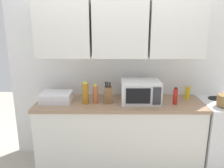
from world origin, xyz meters
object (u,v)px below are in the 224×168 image
dish_rack (56,97)px  bottle_red_sauce (175,96)px  bottle_spice_jar (95,94)px  microwave (140,91)px  bottle_amber_vinegar (85,93)px  bottle_yellow_mustard (188,92)px  knife_block (108,95)px

dish_rack → bottle_red_sauce: bottle_red_sauce is taller
bottle_red_sauce → bottle_spice_jar: 0.98m
microwave → bottle_red_sauce: 0.43m
bottle_amber_vinegar → bottle_yellow_mustard: 1.33m
microwave → dish_rack: bearing=179.4°
bottle_red_sauce → bottle_yellow_mustard: 0.30m
knife_block → bottle_yellow_mustard: (1.04, 0.15, -0.02)m
microwave → bottle_yellow_mustard: size_ratio=2.54×
bottle_amber_vinegar → bottle_yellow_mustard: bottle_amber_vinegar is taller
knife_block → bottle_yellow_mustard: knife_block is taller
microwave → dish_rack: size_ratio=1.26×
bottle_red_sauce → microwave: bearing=170.5°
dish_rack → bottle_spice_jar: size_ratio=1.60×
bottle_amber_vinegar → bottle_red_sauce: size_ratio=1.29×
knife_block → bottle_red_sauce: bearing=-3.7°
dish_rack → bottle_red_sauce: 1.48m
bottle_amber_vinegar → bottle_spice_jar: size_ratio=1.16×
microwave → bottle_yellow_mustard: bearing=12.2°
dish_rack → microwave: bearing=-0.6°
bottle_amber_vinegar → bottle_spice_jar: (0.12, 0.03, -0.02)m
knife_block → bottle_amber_vinegar: bottle_amber_vinegar is taller
bottle_spice_jar → knife_block: bearing=4.6°
dish_rack → bottle_amber_vinegar: bearing=-10.2°
bottle_amber_vinegar → knife_block: bearing=8.2°
microwave → dish_rack: (-1.06, 0.01, -0.08)m
knife_block → bottle_yellow_mustard: bearing=8.4°
knife_block → bottle_amber_vinegar: bearing=-171.8°
knife_block → bottle_spice_jar: (-0.16, -0.01, 0.01)m
bottle_red_sauce → bottle_spice_jar: size_ratio=0.90×
microwave → bottle_red_sauce: (0.42, -0.07, -0.04)m
dish_rack → bottle_spice_jar: bearing=-4.7°
bottle_amber_vinegar → bottle_spice_jar: 0.12m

